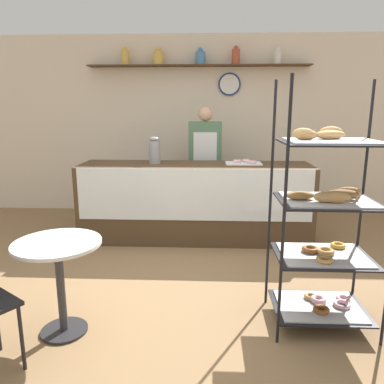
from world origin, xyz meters
name	(u,v)px	position (x,y,z in m)	size (l,w,h in m)	color
ground_plane	(190,290)	(0.00, 0.00, 0.00)	(14.00, 14.00, 0.00)	olive
back_wall	(199,125)	(0.00, 2.75, 1.37)	(10.00, 0.30, 2.70)	beige
display_counter	(195,202)	(0.00, 1.39, 0.48)	(2.84, 0.71, 0.95)	#4C3823
pastry_rack	(325,220)	(1.03, -0.47, 0.83)	(0.75, 0.58, 1.84)	black
person_worker	(205,162)	(0.11, 1.98, 0.89)	(0.45, 0.23, 1.65)	#282833
cafe_table	(59,266)	(-0.90, -0.70, 0.53)	(0.62, 0.62, 0.71)	#262628
coffee_carafe	(155,150)	(-0.51, 1.45, 1.12)	(0.14, 0.14, 0.33)	gray
donut_tray_counter	(244,162)	(0.60, 1.48, 0.97)	(0.44, 0.31, 0.04)	white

